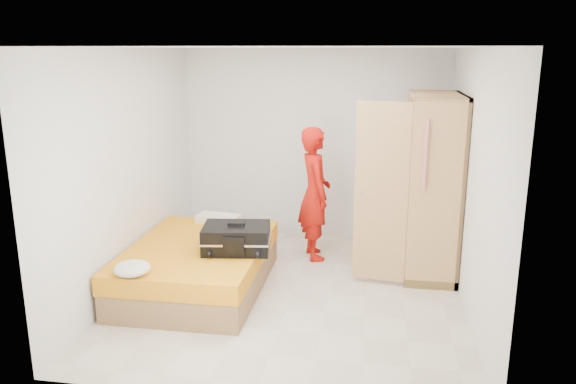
% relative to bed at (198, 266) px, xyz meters
% --- Properties ---
extents(room, '(4.00, 4.02, 2.60)m').
position_rel_bed_xyz_m(room, '(1.05, 0.05, 1.05)').
color(room, beige).
rests_on(room, ground).
extents(bed, '(1.42, 2.02, 0.50)m').
position_rel_bed_xyz_m(bed, '(0.00, 0.00, 0.00)').
color(bed, olive).
rests_on(bed, ground).
extents(wardrobe, '(1.17, 1.20, 2.10)m').
position_rel_bed_xyz_m(wardrobe, '(2.50, 0.92, 0.75)').
color(wardrobe, tan).
rests_on(wardrobe, ground).
extents(person, '(0.58, 0.71, 1.67)m').
position_rel_bed_xyz_m(person, '(1.16, 1.17, 0.58)').
color(person, '#BC0B0C').
rests_on(person, ground).
extents(suitcase, '(0.78, 0.62, 0.31)m').
position_rel_bed_xyz_m(suitcase, '(0.47, -0.09, 0.39)').
color(suitcase, black).
rests_on(suitcase, bed).
extents(round_cushion, '(0.35, 0.35, 0.13)m').
position_rel_bed_xyz_m(round_cushion, '(-0.35, -0.90, 0.31)').
color(round_cushion, white).
rests_on(round_cushion, bed).
extents(pillow, '(0.56, 0.34, 0.10)m').
position_rel_bed_xyz_m(pillow, '(-0.00, 0.85, 0.30)').
color(pillow, white).
rests_on(pillow, bed).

